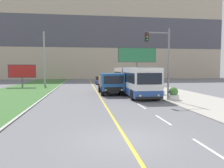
% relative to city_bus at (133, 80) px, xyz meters
% --- Properties ---
extents(ground_plane, '(300.00, 300.00, 0.00)m').
position_rel_city_bus_xyz_m(ground_plane, '(-3.96, -15.87, -1.56)').
color(ground_plane, slate).
extents(lane_marking_centre, '(2.88, 140.00, 0.01)m').
position_rel_city_bus_xyz_m(lane_marking_centre, '(-3.64, -14.42, -1.55)').
color(lane_marking_centre, gold).
rests_on(lane_marking_centre, ground_plane).
extents(apartment_block_background, '(80.00, 8.04, 25.17)m').
position_rel_city_bus_xyz_m(apartment_block_background, '(-3.96, 41.34, 11.03)').
color(apartment_block_background, '#BCAD93').
rests_on(apartment_block_background, ground_plane).
extents(city_bus, '(2.67, 12.72, 3.06)m').
position_rel_city_bus_xyz_m(city_bus, '(0.00, 0.00, 0.00)').
color(city_bus, white).
rests_on(city_bus, ground_plane).
extents(dump_truck, '(2.49, 6.27, 2.40)m').
position_rel_city_bus_xyz_m(dump_truck, '(-2.53, -0.12, -0.33)').
color(dump_truck, black).
rests_on(dump_truck, ground_plane).
extents(car_distant, '(1.80, 4.30, 1.45)m').
position_rel_city_bus_xyz_m(car_distant, '(-2.45, 16.70, -0.87)').
color(car_distant, '#2D4784').
rests_on(car_distant, ground_plane).
extents(utility_pole_far, '(1.80, 0.28, 9.49)m').
position_rel_city_bus_xyz_m(utility_pole_far, '(-12.47, 16.09, 3.24)').
color(utility_pole_far, '#9E9E99').
rests_on(utility_pole_far, ground_plane).
extents(traffic_light_mast, '(2.28, 0.32, 6.47)m').
position_rel_city_bus_xyz_m(traffic_light_mast, '(1.35, -5.58, 2.53)').
color(traffic_light_mast, slate).
rests_on(traffic_light_mast, ground_plane).
extents(billboard_large, '(6.61, 0.24, 6.49)m').
position_rel_city_bus_xyz_m(billboard_large, '(3.61, 12.40, 3.50)').
color(billboard_large, '#59595B').
rests_on(billboard_large, ground_plane).
extents(billboard_small, '(4.10, 0.24, 3.54)m').
position_rel_city_bus_xyz_m(billboard_small, '(-15.02, 11.04, 0.88)').
color(billboard_small, '#59595B').
rests_on(billboard_small, ground_plane).
extents(planter_round_near, '(1.04, 1.04, 1.16)m').
position_rel_city_bus_xyz_m(planter_round_near, '(2.45, -5.63, -0.97)').
color(planter_round_near, silver).
rests_on(planter_round_near, sidewalk_right).
extents(planter_round_second, '(1.19, 1.19, 1.23)m').
position_rel_city_bus_xyz_m(planter_round_second, '(2.61, -1.55, -0.95)').
color(planter_round_second, silver).
rests_on(planter_round_second, sidewalk_right).
extents(planter_round_third, '(1.08, 1.08, 1.14)m').
position_rel_city_bus_xyz_m(planter_round_third, '(2.42, 2.52, -0.98)').
color(planter_round_third, silver).
rests_on(planter_round_third, sidewalk_right).
extents(planter_round_far, '(1.07, 1.07, 1.17)m').
position_rel_city_bus_xyz_m(planter_round_far, '(2.64, 6.59, -0.97)').
color(planter_round_far, silver).
rests_on(planter_round_far, sidewalk_right).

